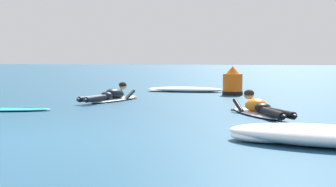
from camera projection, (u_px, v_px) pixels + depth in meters
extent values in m
plane|color=navy|center=(157.00, 92.00, 16.31)|extent=(120.00, 120.00, 0.00)
ellipsoid|color=silver|center=(256.00, 113.00, 9.76)|extent=(1.35, 2.11, 0.07)
ellipsoid|color=silver|center=(239.00, 108.00, 10.72)|extent=(0.26, 0.26, 0.06)
ellipsoid|color=orange|center=(255.00, 105.00, 9.80)|extent=(0.62, 0.72, 0.34)
ellipsoid|color=black|center=(263.00, 108.00, 9.45)|extent=(0.43, 0.40, 0.20)
cylinder|color=black|center=(273.00, 113.00, 8.83)|extent=(0.46, 0.92, 0.14)
ellipsoid|color=black|center=(283.00, 116.00, 8.38)|extent=(0.18, 0.24, 0.08)
cylinder|color=black|center=(280.00, 113.00, 8.87)|extent=(0.56, 0.88, 0.14)
ellipsoid|color=black|center=(294.00, 116.00, 8.42)|extent=(0.18, 0.24, 0.08)
cylinder|color=black|center=(239.00, 107.00, 10.08)|extent=(0.33, 0.58, 0.34)
sphere|color=tan|center=(233.00, 110.00, 10.47)|extent=(0.09, 0.09, 0.09)
cylinder|color=black|center=(259.00, 107.00, 10.16)|extent=(0.33, 0.58, 0.34)
sphere|color=tan|center=(252.00, 110.00, 10.53)|extent=(0.09, 0.09, 0.09)
sphere|color=tan|center=(249.00, 95.00, 10.14)|extent=(0.21, 0.21, 0.21)
ellipsoid|color=black|center=(249.00, 93.00, 10.11)|extent=(0.28, 0.27, 0.16)
ellipsoid|color=white|center=(114.00, 100.00, 12.88)|extent=(1.05, 2.06, 0.07)
ellipsoid|color=white|center=(132.00, 97.00, 13.71)|extent=(0.24, 0.24, 0.06)
ellipsoid|color=black|center=(115.00, 93.00, 12.91)|extent=(0.57, 0.79, 0.35)
ellipsoid|color=black|center=(106.00, 96.00, 12.55)|extent=(0.40, 0.36, 0.20)
cylinder|color=black|center=(91.00, 98.00, 12.07)|extent=(0.42, 0.87, 0.14)
ellipsoid|color=black|center=(79.00, 100.00, 11.69)|extent=(0.15, 0.24, 0.08)
cylinder|color=black|center=(96.00, 98.00, 11.99)|extent=(0.32, 0.88, 0.14)
ellipsoid|color=black|center=(86.00, 100.00, 11.59)|extent=(0.15, 0.24, 0.08)
cylinder|color=black|center=(116.00, 95.00, 13.36)|extent=(0.23, 0.55, 0.32)
sphere|color=tan|center=(123.00, 98.00, 13.69)|extent=(0.09, 0.09, 0.09)
cylinder|color=black|center=(129.00, 96.00, 13.14)|extent=(0.23, 0.55, 0.32)
sphere|color=tan|center=(135.00, 98.00, 13.45)|extent=(0.09, 0.09, 0.09)
sphere|color=tan|center=(123.00, 86.00, 13.26)|extent=(0.21, 0.21, 0.21)
ellipsoid|color=black|center=(123.00, 85.00, 13.24)|extent=(0.27, 0.25, 0.16)
ellipsoid|color=#2DB2D1|center=(7.00, 109.00, 10.45)|extent=(1.98, 1.01, 0.07)
cube|color=#1E9EDB|center=(7.00, 108.00, 10.44)|extent=(1.57, 0.46, 0.01)
ellipsoid|color=white|center=(319.00, 135.00, 6.35)|extent=(2.64, 1.50, 0.28)
ellipsoid|color=white|center=(262.00, 137.00, 6.59)|extent=(0.97, 0.62, 0.15)
ellipsoid|color=white|center=(185.00, 89.00, 16.21)|extent=(2.65, 0.78, 0.18)
ellipsoid|color=white|center=(205.00, 90.00, 16.17)|extent=(0.96, 0.38, 0.12)
ellipsoid|color=white|center=(162.00, 90.00, 16.32)|extent=(1.01, 0.67, 0.10)
cylinder|color=#EA5B0F|center=(233.00, 84.00, 14.85)|extent=(0.61, 0.61, 0.66)
cone|color=#EA5B0F|center=(233.00, 70.00, 14.81)|extent=(0.43, 0.43, 0.24)
cylinder|color=black|center=(232.00, 93.00, 14.87)|extent=(0.64, 0.64, 0.12)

